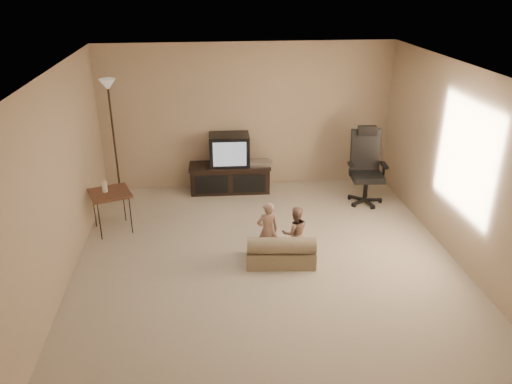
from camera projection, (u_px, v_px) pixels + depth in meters
floor at (268, 264)px, 6.57m from camera, size 5.50×5.50×0.00m
room_shell at (269, 155)px, 5.95m from camera, size 5.50×5.50×5.50m
tv_stand at (230, 168)px, 8.63m from camera, size 1.43×0.57×1.01m
office_chair at (365, 176)px, 8.20m from camera, size 0.63×0.66×1.26m
side_table at (109, 193)px, 7.21m from camera, size 0.71×0.71×0.83m
floor_lamp at (111, 112)px, 8.08m from camera, size 0.31×0.31×1.98m
child_sofa at (281, 252)px, 6.52m from camera, size 0.94×0.59×0.44m
toddler_left at (268, 231)px, 6.56m from camera, size 0.33×0.26×0.81m
toddler_right at (295, 233)px, 6.58m from camera, size 0.37×0.22×0.75m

